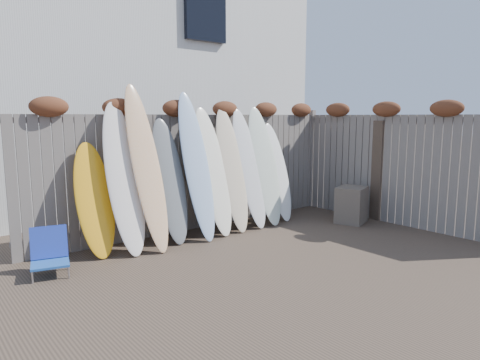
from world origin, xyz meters
TOP-DOWN VIEW (x-y plane):
  - ground at (0.00, 0.00)m, footprint 80.00×80.00m
  - back_fence at (0.06, 2.39)m, footprint 6.05×0.28m
  - right_fence at (2.99, 0.25)m, footprint 0.28×4.40m
  - house at (0.50, 6.50)m, footprint 8.50×5.50m
  - beach_chair at (-2.69, 1.69)m, footprint 0.54×0.56m
  - wooden_crate at (2.45, 0.91)m, footprint 0.70×0.64m
  - lattice_panel at (3.08, 1.26)m, footprint 0.27×1.25m
  - surfboard_0 at (-1.96, 2.03)m, footprint 0.54×0.60m
  - surfboard_1 at (-1.56, 1.93)m, footprint 0.55×0.79m
  - surfboard_2 at (-1.23, 1.88)m, footprint 0.52×0.89m
  - surfboard_3 at (-0.78, 1.99)m, footprint 0.53×0.71m
  - surfboard_4 at (-0.34, 1.90)m, footprint 0.48×0.85m
  - surfboard_5 at (0.02, 1.93)m, footprint 0.57×0.78m
  - surfboard_6 at (0.42, 1.94)m, footprint 0.54×0.79m
  - surfboard_7 at (0.81, 1.93)m, footprint 0.52×0.76m
  - surfboard_8 at (1.18, 1.93)m, footprint 0.60×0.80m
  - surfboard_9 at (1.56, 1.98)m, footprint 0.50×0.67m

SIDE VIEW (x-z plane):
  - ground at x=0.00m, z-range 0.00..0.00m
  - beach_chair at x=-2.69m, z-range -0.02..0.56m
  - wooden_crate at x=2.45m, z-range 0.00..0.67m
  - surfboard_0 at x=-1.96m, z-range 0.00..1.62m
  - surfboard_9 at x=1.56m, z-range 0.00..1.85m
  - lattice_panel at x=3.08m, z-range 0.00..1.89m
  - surfboard_3 at x=-0.78m, z-range 0.00..1.95m
  - surfboard_7 at x=0.81m, z-range 0.00..2.11m
  - surfboard_6 at x=0.42m, z-range 0.00..2.13m
  - surfboard_5 at x=0.02m, z-range 0.00..2.13m
  - surfboard_8 at x=1.18m, z-range 0.00..2.15m
  - surfboard_1 at x=-1.56m, z-range 0.00..2.19m
  - right_fence at x=2.99m, z-range 0.02..2.26m
  - back_fence at x=0.06m, z-range 0.06..2.30m
  - surfboard_4 at x=-0.34m, z-range 0.00..2.38m
  - surfboard_2 at x=-1.23m, z-range 0.00..2.46m
  - house at x=0.50m, z-range 0.04..6.36m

